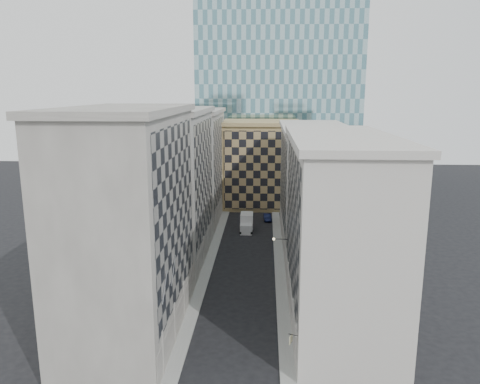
% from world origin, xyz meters
% --- Properties ---
extents(sidewalk_west, '(1.50, 100.00, 0.15)m').
position_xyz_m(sidewalk_west, '(-5.25, 30.00, 0.07)').
color(sidewalk_west, gray).
rests_on(sidewalk_west, ground).
extents(sidewalk_east, '(1.50, 100.00, 0.15)m').
position_xyz_m(sidewalk_east, '(5.25, 30.00, 0.07)').
color(sidewalk_east, gray).
rests_on(sidewalk_east, ground).
extents(bldg_left_a, '(10.80, 22.80, 23.70)m').
position_xyz_m(bldg_left_a, '(-10.88, 11.00, 11.82)').
color(bldg_left_a, gray).
rests_on(bldg_left_a, ground).
extents(bldg_left_b, '(10.80, 22.80, 22.70)m').
position_xyz_m(bldg_left_b, '(-10.88, 33.00, 11.32)').
color(bldg_left_b, '#9A988F').
rests_on(bldg_left_b, ground).
extents(bldg_left_c, '(10.80, 22.80, 21.70)m').
position_xyz_m(bldg_left_c, '(-10.88, 55.00, 10.83)').
color(bldg_left_c, gray).
rests_on(bldg_left_c, ground).
extents(bldg_right_a, '(10.80, 26.80, 20.70)m').
position_xyz_m(bldg_right_a, '(10.88, 15.00, 10.32)').
color(bldg_right_a, beige).
rests_on(bldg_right_a, ground).
extents(bldg_right_b, '(10.80, 28.80, 19.70)m').
position_xyz_m(bldg_right_b, '(10.89, 42.00, 9.85)').
color(bldg_right_b, beige).
rests_on(bldg_right_b, ground).
extents(tan_block, '(16.80, 14.80, 18.80)m').
position_xyz_m(tan_block, '(2.00, 67.90, 9.44)').
color(tan_block, tan).
rests_on(tan_block, ground).
extents(church_tower, '(7.20, 7.20, 51.50)m').
position_xyz_m(church_tower, '(0.00, 82.00, 26.95)').
color(church_tower, '#2B2621').
rests_on(church_tower, ground).
extents(flagpoles_left, '(0.10, 6.33, 2.33)m').
position_xyz_m(flagpoles_left, '(-5.90, 6.00, 8.00)').
color(flagpoles_left, gray).
rests_on(flagpoles_left, ground).
extents(bracket_lamp, '(1.98, 0.36, 0.36)m').
position_xyz_m(bracket_lamp, '(4.38, 24.00, 6.20)').
color(bracket_lamp, black).
rests_on(bracket_lamp, ground).
extents(box_truck, '(2.30, 5.59, 3.06)m').
position_xyz_m(box_truck, '(-0.33, 47.88, 1.33)').
color(box_truck, silver).
rests_on(box_truck, ground).
extents(dark_car, '(1.73, 4.13, 1.33)m').
position_xyz_m(dark_car, '(3.50, 54.92, 0.66)').
color(dark_car, black).
rests_on(dark_car, ground).
extents(shop_sign, '(0.81, 0.71, 0.82)m').
position_xyz_m(shop_sign, '(5.42, 3.00, 3.83)').
color(shop_sign, black).
rests_on(shop_sign, ground).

